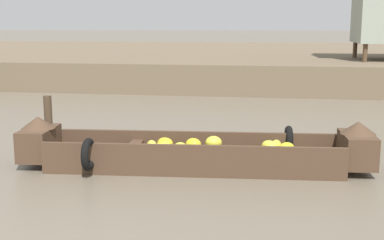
# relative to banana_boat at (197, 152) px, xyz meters

# --- Properties ---
(ground_plane) EXTENTS (300.00, 300.00, 0.00)m
(ground_plane) POSITION_rel_banana_boat_xyz_m (-1.20, 4.12, -0.28)
(ground_plane) COLOR #665B4C
(riverbank_strip) EXTENTS (160.00, 20.00, 1.02)m
(riverbank_strip) POSITION_rel_banana_boat_xyz_m (-1.20, 18.43, 0.23)
(riverbank_strip) COLOR brown
(riverbank_strip) RESTS_ON ground
(banana_boat) EXTENTS (5.82, 2.00, 0.83)m
(banana_boat) POSITION_rel_banana_boat_xyz_m (0.00, 0.00, 0.00)
(banana_boat) COLOR #473323
(banana_boat) RESTS_ON ground
(mooring_post) EXTENTS (0.14, 0.14, 1.12)m
(mooring_post) POSITION_rel_banana_boat_xyz_m (-2.67, 0.24, 0.28)
(mooring_post) COLOR #423323
(mooring_post) RESTS_ON ground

